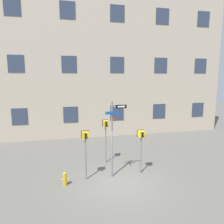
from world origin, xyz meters
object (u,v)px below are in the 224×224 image
at_px(street_sign_pole, 113,133).
at_px(pedestrian_signal_right, 141,140).
at_px(pedestrian_signal_across, 106,130).
at_px(fire_hydrant, 65,179).
at_px(pedestrian_signal_left, 85,142).

distance_m(street_sign_pole, pedestrian_signal_right, 1.63).
bearing_deg(pedestrian_signal_across, fire_hydrant, -136.89).
bearing_deg(pedestrian_signal_left, street_sign_pole, 1.30).
bearing_deg(street_sign_pole, pedestrian_signal_left, -178.70).
relative_size(pedestrian_signal_left, fire_hydrant, 3.73).
relative_size(street_sign_pole, pedestrian_signal_right, 1.67).
xyz_separation_m(pedestrian_signal_across, fire_hydrant, (-2.50, -2.34, -1.72)).
relative_size(street_sign_pole, pedestrian_signal_across, 1.51).
distance_m(street_sign_pole, pedestrian_signal_left, 1.48).
distance_m(street_sign_pole, fire_hydrant, 3.25).
bearing_deg(street_sign_pole, pedestrian_signal_right, 2.37).
bearing_deg(pedestrian_signal_across, street_sign_pole, -89.70).
xyz_separation_m(pedestrian_signal_left, pedestrian_signal_right, (2.99, 0.10, -0.12)).
relative_size(pedestrian_signal_right, fire_hydrant, 3.51).
xyz_separation_m(pedestrian_signal_right, pedestrian_signal_across, (-1.56, 1.85, 0.19)).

